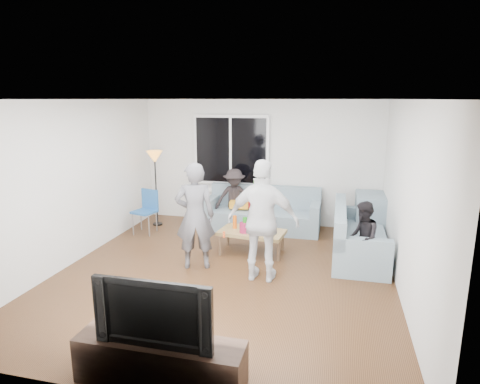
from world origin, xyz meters
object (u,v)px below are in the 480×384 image
(player_right, at_px, (263,221))
(television, at_px, (158,309))
(player_left, at_px, (195,216))
(sofa_back_section, at_px, (262,209))
(floor_lamp, at_px, (156,189))
(spectator_back, at_px, (234,198))
(sofa_right_section, at_px, (360,232))
(spectator_right, at_px, (363,238))
(coffee_table, at_px, (252,242))
(tv_console, at_px, (160,361))
(side_chair, at_px, (144,212))

(player_right, bearing_deg, television, 80.14)
(television, bearing_deg, player_left, 102.62)
(sofa_back_section, xyz_separation_m, television, (-0.08, -4.77, 0.34))
(floor_lamp, xyz_separation_m, spectator_back, (1.62, 0.26, -0.17))
(sofa_right_section, relative_size, spectator_right, 1.77)
(coffee_table, height_order, player_left, player_left)
(television, bearing_deg, sofa_back_section, 89.09)
(floor_lamp, distance_m, player_left, 2.46)
(coffee_table, bearing_deg, sofa_back_section, 92.83)
(spectator_back, relative_size, tv_console, 0.76)
(spectator_back, bearing_deg, spectator_right, -56.02)
(spectator_right, height_order, television, spectator_right)
(coffee_table, relative_size, player_left, 0.65)
(sofa_back_section, height_order, player_right, player_right)
(sofa_right_section, height_order, television, television)
(player_left, xyz_separation_m, spectator_back, (0.07, 2.17, -0.23))
(coffee_table, distance_m, player_right, 1.27)
(tv_console, relative_size, television, 1.44)
(coffee_table, xyz_separation_m, floor_lamp, (-2.28, 1.11, 0.58))
(tv_console, bearing_deg, player_left, 102.62)
(sofa_right_section, xyz_separation_m, spectator_right, (0.00, -0.73, 0.14))
(floor_lamp, height_order, tv_console, floor_lamp)
(sofa_back_section, bearing_deg, player_right, -79.40)
(sofa_back_section, distance_m, sofa_right_section, 2.13)
(player_right, height_order, spectator_right, player_right)
(spectator_back, xyz_separation_m, television, (0.52, -4.80, 0.15))
(player_right, height_order, tv_console, player_right)
(television, bearing_deg, spectator_right, 57.13)
(coffee_table, distance_m, television, 3.48)
(sofa_right_section, bearing_deg, television, 152.54)
(player_left, bearing_deg, player_right, 151.87)
(sofa_right_section, xyz_separation_m, television, (-1.93, -3.72, 0.34))
(spectator_back, bearing_deg, tv_console, -103.41)
(player_left, bearing_deg, television, 84.50)
(player_right, relative_size, tv_console, 1.12)
(side_chair, xyz_separation_m, player_right, (2.65, -1.53, 0.46))
(side_chair, bearing_deg, tv_console, -46.31)
(coffee_table, relative_size, tv_console, 0.69)
(floor_lamp, height_order, spectator_right, floor_lamp)
(spectator_back, bearing_deg, side_chair, -172.52)
(spectator_right, bearing_deg, side_chair, -106.59)
(floor_lamp, bearing_deg, player_left, -50.99)
(player_right, distance_m, spectator_back, 2.59)
(spectator_right, distance_m, spectator_back, 3.05)
(sofa_back_section, height_order, tv_console, sofa_back_section)
(coffee_table, xyz_separation_m, spectator_back, (-0.66, 1.36, 0.41))
(coffee_table, xyz_separation_m, player_right, (0.37, -1.00, 0.69))
(television, bearing_deg, coffee_table, 87.64)
(sofa_back_section, bearing_deg, coffee_table, -87.17)
(side_chair, relative_size, floor_lamp, 0.55)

